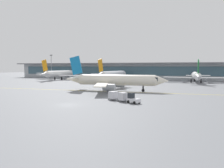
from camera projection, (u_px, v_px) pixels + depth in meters
name	position (u px, v px, depth m)	size (l,w,h in m)	color
ground_plane	(68.00, 105.00, 45.51)	(400.00, 400.00, 0.00)	slate
taxiway_centreline_stripe	(114.00, 92.00, 69.39)	(110.00, 0.36, 0.01)	yellow
terminal_concourse	(156.00, 71.00, 133.00)	(190.35, 11.00, 9.60)	#9EA3A8
gate_airplane_0	(60.00, 74.00, 131.81)	(31.38, 33.62, 11.17)	white
gate_airplane_1	(113.00, 74.00, 119.84)	(31.27, 33.79, 11.19)	silver
gate_airplane_2	(196.00, 76.00, 107.76)	(29.71, 32.07, 10.62)	white
taxiing_regional_jet	(115.00, 80.00, 71.12)	(32.93, 30.53, 10.90)	silver
baggage_tug	(133.00, 99.00, 47.34)	(2.95, 2.50, 2.10)	silver
cargo_dolly_lead	(123.00, 97.00, 49.54)	(2.60, 2.39, 1.94)	#595B60
cargo_dolly_trailing	(113.00, 95.00, 51.92)	(2.60, 2.39, 1.94)	#595B60
apron_light_mast_0	(51.00, 65.00, 148.92)	(1.80, 0.36, 14.91)	gray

